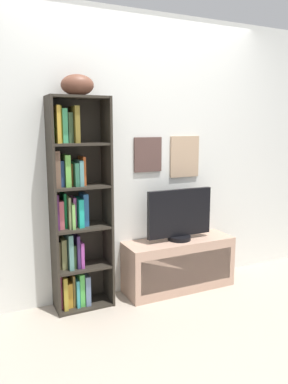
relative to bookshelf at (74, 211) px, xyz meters
The scene contains 6 objects.
ground 1.46m from the bookshelf, 58.05° to the right, with size 5.20×5.20×0.04m, color #B0A290.
back_wall 0.77m from the bookshelf, 12.02° to the left, with size 4.80×0.08×2.54m.
bookshelf is the anchor object (origin of this frame).
football 1.02m from the bookshelf, 28.83° to the right, with size 0.26×0.17×0.17m, color brown.
tv_stand 1.16m from the bookshelf, ahead, with size 1.07×0.35×0.49m.
television 0.99m from the bookshelf, ahead, with size 0.66×0.22×0.49m.
Camera 1 is at (-1.39, -2.00, 1.55)m, focal length 34.78 mm.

